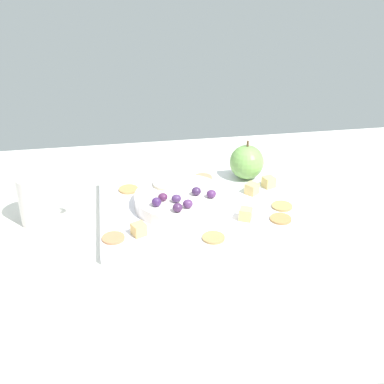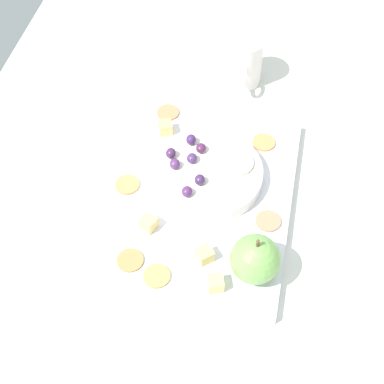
% 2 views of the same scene
% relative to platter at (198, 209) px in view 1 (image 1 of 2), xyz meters
% --- Properties ---
extents(table, '(1.44, 0.83, 0.05)m').
position_rel_platter_xyz_m(table, '(-0.03, 0.04, -0.03)').
color(table, silver).
rests_on(table, ground).
extents(platter, '(0.38, 0.29, 0.02)m').
position_rel_platter_xyz_m(platter, '(0.00, 0.00, 0.00)').
color(platter, white).
rests_on(platter, table).
extents(serving_dish, '(0.18, 0.18, 0.02)m').
position_rel_platter_xyz_m(serving_dish, '(0.03, -0.00, 0.02)').
color(serving_dish, white).
rests_on(serving_dish, platter).
extents(apple_whole, '(0.07, 0.07, 0.07)m').
position_rel_platter_xyz_m(apple_whole, '(-0.12, -0.10, 0.05)').
color(apple_whole, '#76AE53').
rests_on(apple_whole, platter).
extents(apple_stem, '(0.01, 0.01, 0.01)m').
position_rel_platter_xyz_m(apple_stem, '(-0.12, -0.10, 0.09)').
color(apple_stem, brown).
rests_on(apple_stem, apple_whole).
extents(cheese_cube_0, '(0.03, 0.03, 0.02)m').
position_rel_platter_xyz_m(cheese_cube_0, '(0.12, 0.09, 0.02)').
color(cheese_cube_0, '#F0C26E').
rests_on(cheese_cube_0, platter).
extents(cheese_cube_1, '(0.03, 0.03, 0.02)m').
position_rel_platter_xyz_m(cheese_cube_1, '(-0.16, -0.05, 0.02)').
color(cheese_cube_1, '#E8C874').
rests_on(cheese_cube_1, platter).
extents(cheese_cube_2, '(0.03, 0.03, 0.02)m').
position_rel_platter_xyz_m(cheese_cube_2, '(-0.08, 0.07, 0.02)').
color(cheese_cube_2, '#F0CE76').
rests_on(cheese_cube_2, platter).
extents(cheese_cube_3, '(0.03, 0.03, 0.02)m').
position_rel_platter_xyz_m(cheese_cube_3, '(-0.12, -0.03, 0.02)').
color(cheese_cube_3, '#E1C273').
rests_on(cheese_cube_3, platter).
extents(cracker_0, '(0.04, 0.04, 0.00)m').
position_rel_platter_xyz_m(cracker_0, '(-0.16, 0.04, 0.01)').
color(cracker_0, tan).
rests_on(cracker_0, platter).
extents(cracker_1, '(0.04, 0.04, 0.00)m').
position_rel_platter_xyz_m(cracker_1, '(0.13, -0.08, 0.01)').
color(cracker_1, tan).
rests_on(cracker_1, platter).
extents(cracker_2, '(0.04, 0.04, 0.00)m').
position_rel_platter_xyz_m(cracker_2, '(0.17, 0.10, 0.01)').
color(cracker_2, tan).
rests_on(cracker_2, platter).
extents(cracker_3, '(0.04, 0.04, 0.00)m').
position_rel_platter_xyz_m(cracker_3, '(-0.03, -0.11, 0.01)').
color(cracker_3, tan).
rests_on(cracker_3, platter).
extents(cracker_4, '(0.04, 0.04, 0.00)m').
position_rel_platter_xyz_m(cracker_4, '(-0.14, 0.08, 0.01)').
color(cracker_4, '#B2844D').
rests_on(cracker_4, platter).
extents(cracker_5, '(0.04, 0.04, 0.00)m').
position_rel_platter_xyz_m(cracker_5, '(-0.01, 0.12, 0.01)').
color(cracker_5, tan).
rests_on(cracker_5, platter).
extents(grape_0, '(0.02, 0.02, 0.01)m').
position_rel_platter_xyz_m(grape_0, '(0.07, 0.02, 0.04)').
color(grape_0, '#50234A').
rests_on(grape_0, serving_dish).
extents(grape_1, '(0.02, 0.02, 0.02)m').
position_rel_platter_xyz_m(grape_1, '(-0.02, 0.02, 0.04)').
color(grape_1, '#532A61').
rests_on(grape_1, serving_dish).
extents(grape_2, '(0.02, 0.02, 0.01)m').
position_rel_platter_xyz_m(grape_2, '(0.05, 0.03, 0.04)').
color(grape_2, '#4C2F60').
rests_on(grape_2, serving_dish).
extents(grape_3, '(0.02, 0.02, 0.02)m').
position_rel_platter_xyz_m(grape_3, '(0.03, 0.05, 0.04)').
color(grape_3, '#563063').
rests_on(grape_3, serving_dish).
extents(grape_4, '(0.02, 0.02, 0.02)m').
position_rel_platter_xyz_m(grape_4, '(0.05, 0.06, 0.04)').
color(grape_4, '#46264D').
rests_on(grape_4, serving_dish).
extents(grape_5, '(0.02, 0.02, 0.02)m').
position_rel_platter_xyz_m(grape_5, '(0.00, 0.00, 0.04)').
color(grape_5, '#3F2750').
rests_on(grape_5, serving_dish).
extents(grape_6, '(0.02, 0.02, 0.02)m').
position_rel_platter_xyz_m(grape_6, '(0.08, 0.04, 0.04)').
color(grape_6, '#43265D').
rests_on(grape_6, serving_dish).
extents(apple_slice_0, '(0.06, 0.06, 0.01)m').
position_rel_platter_xyz_m(apple_slice_0, '(0.06, -0.05, 0.04)').
color(apple_slice_0, beige).
rests_on(apple_slice_0, serving_dish).
extents(cup, '(0.10, 0.07, 0.10)m').
position_rel_platter_xyz_m(cup, '(0.30, -0.02, 0.04)').
color(cup, white).
rests_on(cup, table).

